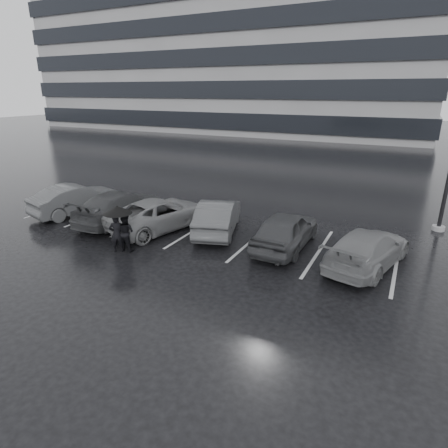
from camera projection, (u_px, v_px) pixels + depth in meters
ground at (212, 260)px, 14.01m from camera, size 160.00×160.00×0.00m
office_building at (234, 33)px, 58.80m from camera, size 61.00×26.00×29.00m
car_main at (286, 230)px, 14.88m from camera, size 1.80×4.37×1.48m
car_west_a at (218, 216)px, 16.58m from camera, size 2.85×4.67×1.45m
car_west_b at (160, 214)px, 16.95m from camera, size 3.53×5.46×1.40m
car_west_c at (120, 206)px, 17.91m from camera, size 2.20×5.14×1.48m
car_west_d at (77, 199)px, 19.05m from camera, size 2.69×4.81×1.50m
car_east at (368, 248)px, 13.34m from camera, size 2.94×4.90×1.33m
pedestrian_left at (117, 234)px, 14.48m from camera, size 0.65×0.61×1.50m
pedestrian_right at (125, 232)px, 14.61m from camera, size 0.74×0.58×1.50m
umbrella at (117, 210)px, 14.18m from camera, size 1.10×1.10×1.87m
stall_stripes at (223, 234)px, 16.45m from camera, size 19.72×5.00×0.00m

